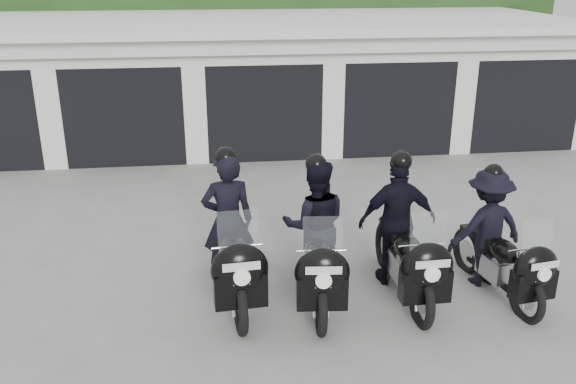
{
  "coord_description": "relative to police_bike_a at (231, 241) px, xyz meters",
  "views": [
    {
      "loc": [
        -1.15,
        -7.93,
        4.28
      ],
      "look_at": [
        -0.09,
        0.59,
        1.05
      ],
      "focal_mm": 38.0,
      "sensor_mm": 36.0,
      "label": 1
    }
  ],
  "objects": [
    {
      "name": "background_vegetation",
      "position": [
        1.37,
        13.49,
        1.94
      ],
      "size": [
        20.0,
        3.9,
        5.8
      ],
      "color": "#1A3814",
      "rests_on": "ground"
    },
    {
      "name": "police_bike_d",
      "position": [
        3.56,
        -0.2,
        -0.05
      ],
      "size": [
        1.17,
        2.09,
        1.83
      ],
      "rotation": [
        0.0,
        0.0,
        0.16
      ],
      "color": "black",
      "rests_on": "ground"
    },
    {
      "name": "garage_block",
      "position": [
        0.99,
        8.63,
        0.59
      ],
      "size": [
        16.4,
        6.8,
        2.96
      ],
      "color": "white",
      "rests_on": "ground"
    },
    {
      "name": "police_bike_b",
      "position": [
        1.13,
        -0.06,
        0.02
      ],
      "size": [
        0.97,
        2.31,
        2.01
      ],
      "rotation": [
        0.0,
        0.0,
        -0.09
      ],
      "color": "black",
      "rests_on": "ground"
    },
    {
      "name": "police_bike_c",
      "position": [
        2.31,
        -0.06,
        0.02
      ],
      "size": [
        1.1,
        2.31,
        2.01
      ],
      "rotation": [
        0.0,
        0.0,
        0.02
      ],
      "color": "black",
      "rests_on": "ground"
    },
    {
      "name": "police_bike_a",
      "position": [
        0.0,
        0.0,
        0.0
      ],
      "size": [
        0.83,
        2.41,
        2.09
      ],
      "rotation": [
        0.0,
        0.0,
        0.08
      ],
      "color": "black",
      "rests_on": "ground"
    },
    {
      "name": "ground",
      "position": [
        0.99,
        0.57,
        -0.83
      ],
      "size": [
        80.0,
        80.0,
        0.0
      ],
      "primitive_type": "plane",
      "color": "gray",
      "rests_on": "ground"
    }
  ]
}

